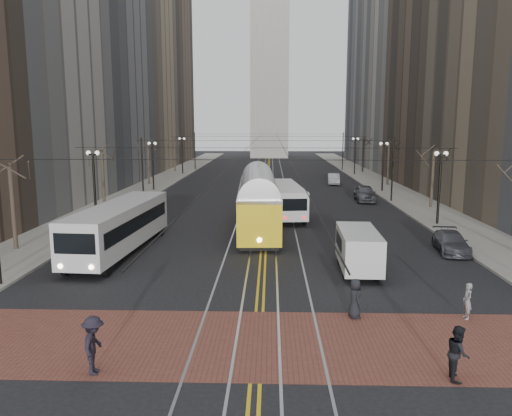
# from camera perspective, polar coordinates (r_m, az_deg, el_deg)

# --- Properties ---
(ground) EXTENTS (260.00, 260.00, 0.00)m
(ground) POSITION_cam_1_polar(r_m,az_deg,el_deg) (22.74, 0.46, -10.89)
(ground) COLOR black
(ground) RESTS_ON ground
(sidewalk_left) EXTENTS (5.00, 140.00, 0.15)m
(sidewalk_left) POSITION_cam_1_polar(r_m,az_deg,el_deg) (68.54, -11.33, 2.76)
(sidewalk_left) COLOR gray
(sidewalk_left) RESTS_ON ground
(sidewalk_right) EXTENTS (5.00, 140.00, 0.15)m
(sidewalk_right) POSITION_cam_1_polar(r_m,az_deg,el_deg) (68.33, 14.02, 2.64)
(sidewalk_right) COLOR gray
(sidewalk_right) RESTS_ON ground
(crosswalk_band) EXTENTS (25.00, 6.00, 0.01)m
(crosswalk_band) POSITION_cam_1_polar(r_m,az_deg,el_deg) (19.04, 0.18, -15.07)
(crosswalk_band) COLOR brown
(crosswalk_band) RESTS_ON ground
(streetcar_rails) EXTENTS (4.80, 130.00, 0.02)m
(streetcar_rails) POSITION_cam_1_polar(r_m,az_deg,el_deg) (66.78, 1.32, 2.71)
(streetcar_rails) COLOR gray
(streetcar_rails) RESTS_ON ground
(centre_lines) EXTENTS (0.42, 130.00, 0.01)m
(centre_lines) POSITION_cam_1_polar(r_m,az_deg,el_deg) (66.78, 1.32, 2.71)
(centre_lines) COLOR gold
(centre_lines) RESTS_ON ground
(building_left_mid) EXTENTS (16.00, 20.00, 34.00)m
(building_left_mid) POSITION_cam_1_polar(r_m,az_deg,el_deg) (72.71, -20.03, 16.14)
(building_left_mid) COLOR slate
(building_left_mid) RESTS_ON ground
(building_left_midfar) EXTENTS (20.00, 20.00, 52.00)m
(building_left_midfar) POSITION_cam_1_polar(r_m,az_deg,el_deg) (93.44, -16.79, 20.29)
(building_left_midfar) COLOR gray
(building_left_midfar) RESTS_ON ground
(building_left_far) EXTENTS (16.00, 20.00, 40.00)m
(building_left_far) POSITION_cam_1_polar(r_m,az_deg,el_deg) (111.06, -12.25, 15.56)
(building_left_far) COLOR brown
(building_left_far) RESTS_ON ground
(building_right_mid) EXTENTS (16.00, 20.00, 34.00)m
(building_right_mid) POSITION_cam_1_polar(r_m,az_deg,el_deg) (72.38, 22.89, 16.01)
(building_right_mid) COLOR brown
(building_right_mid) RESTS_ON ground
(building_right_midfar) EXTENTS (20.00, 20.00, 52.00)m
(building_right_midfar) POSITION_cam_1_polar(r_m,az_deg,el_deg) (93.16, 19.83, 20.18)
(building_right_midfar) COLOR #A5A29B
(building_right_midfar) RESTS_ON ground
(building_right_far) EXTENTS (16.00, 20.00, 40.00)m
(building_right_far) POSITION_cam_1_polar(r_m,az_deg,el_deg) (110.85, 15.34, 15.45)
(building_right_far) COLOR slate
(building_right_far) RESTS_ON ground
(clock_tower) EXTENTS (12.00, 12.00, 66.00)m
(clock_tower) POSITION_cam_1_polar(r_m,az_deg,el_deg) (126.45, 1.60, 22.34)
(clock_tower) COLOR #B2AFA5
(clock_tower) RESTS_ON ground
(lamp_posts) EXTENTS (27.60, 57.20, 5.60)m
(lamp_posts) POSITION_cam_1_polar(r_m,az_deg,el_deg) (50.32, 1.20, 3.68)
(lamp_posts) COLOR black
(lamp_posts) RESTS_ON ground
(street_trees) EXTENTS (31.68, 53.28, 5.60)m
(street_trees) POSITION_cam_1_polar(r_m,az_deg,el_deg) (56.79, 1.26, 4.34)
(street_trees) COLOR #382D23
(street_trees) RESTS_ON ground
(trolley_wires) EXTENTS (25.96, 120.00, 6.60)m
(trolley_wires) POSITION_cam_1_polar(r_m,az_deg,el_deg) (56.30, 1.26, 5.29)
(trolley_wires) COLOR black
(trolley_wires) RESTS_ON ground
(transit_bus) EXTENTS (3.40, 12.37, 3.05)m
(transit_bus) POSITION_cam_1_polar(r_m,az_deg,el_deg) (32.16, -15.30, -2.30)
(transit_bus) COLOR silver
(transit_bus) RESTS_ON ground
(streetcar) EXTENTS (3.35, 15.27, 3.58)m
(streetcar) POSITION_cam_1_polar(r_m,az_deg,el_deg) (38.07, 0.26, 0.24)
(streetcar) COLOR yellow
(streetcar) RESTS_ON ground
(rear_bus) EXTENTS (3.26, 10.60, 2.72)m
(rear_bus) POSITION_cam_1_polar(r_m,az_deg,el_deg) (43.71, 3.46, 0.87)
(rear_bus) COLOR silver
(rear_bus) RESTS_ON ground
(cargo_van) EXTENTS (2.17, 5.23, 2.28)m
(cargo_van) POSITION_cam_1_polar(r_m,az_deg,el_deg) (27.69, 11.62, -4.87)
(cargo_van) COLOR silver
(cargo_van) RESTS_ON ground
(sedan_grey) EXTENTS (2.28, 5.03, 1.67)m
(sedan_grey) POSITION_cam_1_polar(r_m,az_deg,el_deg) (53.25, 12.34, 1.65)
(sedan_grey) COLOR #46494F
(sedan_grey) RESTS_ON ground
(sedan_silver) EXTENTS (1.95, 4.48, 1.43)m
(sedan_silver) POSITION_cam_1_polar(r_m,az_deg,el_deg) (67.67, 8.88, 3.30)
(sedan_silver) COLOR #929399
(sedan_silver) RESTS_ON ground
(sedan_parked) EXTENTS (2.32, 4.57, 1.27)m
(sedan_parked) POSITION_cam_1_polar(r_m,az_deg,el_deg) (33.69, 21.39, -3.65)
(sedan_parked) COLOR #46484F
(sedan_parked) RESTS_ON ground
(pedestrian_a) EXTENTS (0.70, 0.91, 1.66)m
(pedestrian_a) POSITION_cam_1_polar(r_m,az_deg,el_deg) (21.33, 11.23, -10.08)
(pedestrian_a) COLOR black
(pedestrian_a) RESTS_ON crosswalk_band
(pedestrian_b) EXTENTS (0.37, 0.56, 1.52)m
(pedestrian_b) POSITION_cam_1_polar(r_m,az_deg,el_deg) (22.56, 23.00, -9.76)
(pedestrian_b) COLOR gray
(pedestrian_b) RESTS_ON crosswalk_band
(pedestrian_c) EXTENTS (0.81, 0.96, 1.75)m
(pedestrian_c) POSITION_cam_1_polar(r_m,az_deg,el_deg) (17.42, 22.08, -15.07)
(pedestrian_c) COLOR black
(pedestrian_c) RESTS_ON crosswalk_band
(pedestrian_d) EXTENTS (0.80, 1.29, 1.92)m
(pedestrian_d) POSITION_cam_1_polar(r_m,az_deg,el_deg) (17.31, -18.07, -14.68)
(pedestrian_d) COLOR black
(pedestrian_d) RESTS_ON crosswalk_band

